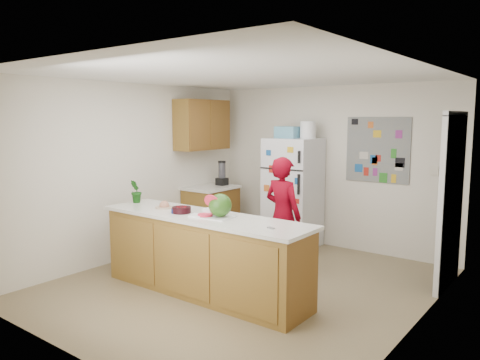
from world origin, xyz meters
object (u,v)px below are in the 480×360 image
Objects in this scene: refrigerator at (293,193)px; watermelon at (220,205)px; cherry_bowl at (182,210)px; person at (283,215)px.

watermelon is (0.49, -2.37, 0.21)m from refrigerator.
refrigerator is 7.80× the size of cherry_bowl.
refrigerator reaches higher than watermelon.
cherry_bowl is (-0.53, -0.07, -0.11)m from watermelon.
person is 1.39m from cherry_bowl.
person is 1.21m from watermelon.
watermelon is 1.18× the size of cherry_bowl.
refrigerator is 2.43m from watermelon.
cherry_bowl is at bearing -172.91° from watermelon.
person is at bearing 63.87° from cherry_bowl.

